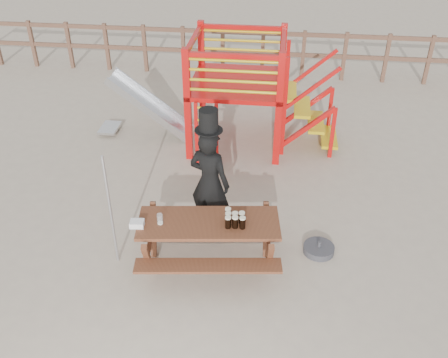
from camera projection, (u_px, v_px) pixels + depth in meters
ground at (197, 262)px, 6.97m from camera, size 60.00×60.00×0.00m
back_fence at (243, 47)px, 12.37m from camera, size 15.09×0.09×1.20m
playground_fort at (233, 90)px, 9.34m from camera, size 4.71×1.84×2.10m
picnic_table at (209, 237)px, 6.72m from camera, size 2.01×1.51×0.72m
man_with_hat at (210, 180)px, 7.09m from camera, size 0.72×0.59×2.00m
metal_pole at (111, 212)px, 6.54m from camera, size 0.04×0.04×1.71m
parasol_base at (319, 249)px, 7.13m from camera, size 0.44×0.44×0.19m
paper_bag at (137, 224)px, 6.47m from camera, size 0.19×0.16×0.08m
stout_pints at (234, 219)px, 6.48m from camera, size 0.29×0.26×0.17m
empty_glasses at (160, 219)px, 6.50m from camera, size 0.08×0.08×0.15m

